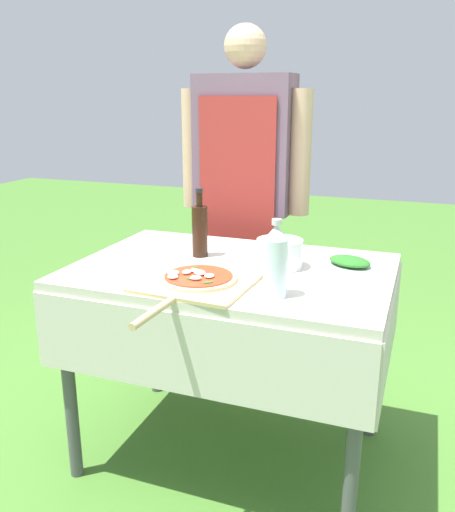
# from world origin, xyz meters

# --- Properties ---
(ground_plane) EXTENTS (12.00, 12.00, 0.00)m
(ground_plane) POSITION_xyz_m (0.00, 0.00, 0.00)
(ground_plane) COLOR #477A2D
(prep_table) EXTENTS (1.18, 0.81, 0.81)m
(prep_table) POSITION_xyz_m (0.00, 0.00, 0.70)
(prep_table) COLOR beige
(prep_table) RESTS_ON ground
(person_cook) EXTENTS (0.65, 0.22, 1.74)m
(person_cook) POSITION_xyz_m (-0.19, 0.70, 1.03)
(person_cook) COLOR #333D56
(person_cook) RESTS_ON ground
(pizza_on_peel) EXTENTS (0.38, 0.60, 0.05)m
(pizza_on_peel) POSITION_xyz_m (-0.05, -0.23, 0.82)
(pizza_on_peel) COLOR #D1B27F
(pizza_on_peel) RESTS_ON prep_table
(oil_bottle) EXTENTS (0.06, 0.06, 0.27)m
(oil_bottle) POSITION_xyz_m (-0.17, 0.09, 0.92)
(oil_bottle) COLOR black
(oil_bottle) RESTS_ON prep_table
(water_bottle) EXTENTS (0.08, 0.08, 0.25)m
(water_bottle) POSITION_xyz_m (0.23, -0.24, 0.93)
(water_bottle) COLOR silver
(water_bottle) RESTS_ON prep_table
(herb_container) EXTENTS (0.23, 0.20, 0.04)m
(herb_container) POSITION_xyz_m (0.41, 0.15, 0.83)
(herb_container) COLOR silver
(herb_container) RESTS_ON prep_table
(mixing_tub) EXTENTS (0.17, 0.17, 0.11)m
(mixing_tub) POSITION_xyz_m (0.17, 0.06, 0.86)
(mixing_tub) COLOR silver
(mixing_tub) RESTS_ON prep_table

